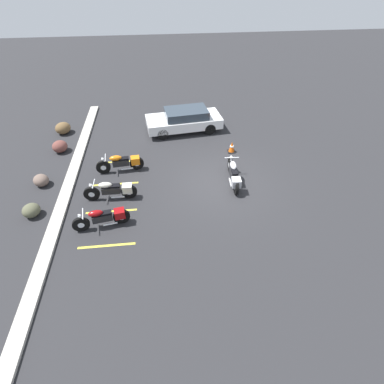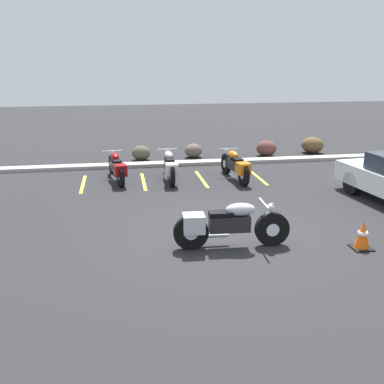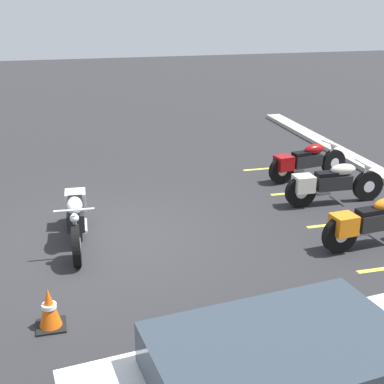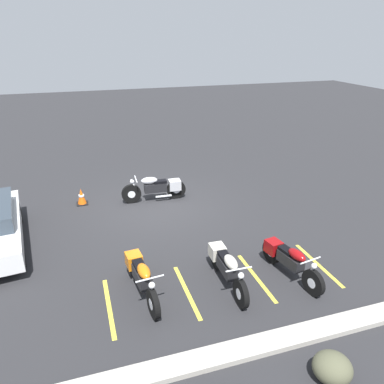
% 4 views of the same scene
% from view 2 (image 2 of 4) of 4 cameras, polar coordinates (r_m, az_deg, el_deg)
% --- Properties ---
extents(ground, '(60.00, 60.00, 0.00)m').
position_cam_2_polar(ground, '(9.71, 4.33, -5.76)').
color(ground, '#262628').
extents(motorcycle_silver_featured, '(2.37, 0.67, 0.93)m').
position_cam_2_polar(motorcycle_silver_featured, '(9.03, 4.35, -4.12)').
color(motorcycle_silver_featured, black).
rests_on(motorcycle_silver_featured, ground).
extents(parked_bike_0, '(0.74, 2.17, 0.86)m').
position_cam_2_polar(parked_bike_0, '(14.13, -9.55, 3.11)').
color(parked_bike_0, black).
rests_on(parked_bike_0, ground).
extents(parked_bike_1, '(0.63, 2.26, 0.89)m').
position_cam_2_polar(parked_bike_1, '(14.03, -2.86, 3.29)').
color(parked_bike_1, black).
rests_on(parked_bike_1, ground).
extents(parked_bike_2, '(0.66, 2.27, 0.89)m').
position_cam_2_polar(parked_bike_2, '(14.16, 5.58, 3.36)').
color(parked_bike_2, black).
rests_on(parked_bike_2, ground).
extents(concrete_curb, '(18.00, 0.50, 0.12)m').
position_cam_2_polar(concrete_curb, '(16.30, -1.48, 3.67)').
color(concrete_curb, '#A8A399').
rests_on(concrete_curb, ground).
extents(landscape_rock_0, '(0.97, 0.97, 0.54)m').
position_cam_2_polar(landscape_rock_0, '(17.53, 0.19, 5.28)').
color(landscape_rock_0, brown).
rests_on(landscape_rock_0, ground).
extents(landscape_rock_1, '(1.19, 1.17, 0.65)m').
position_cam_2_polar(landscape_rock_1, '(19.03, 15.04, 5.79)').
color(landscape_rock_1, brown).
rests_on(landscape_rock_1, ground).
extents(landscape_rock_2, '(0.97, 0.97, 0.55)m').
position_cam_2_polar(landscape_rock_2, '(17.15, -6.48, 4.95)').
color(landscape_rock_2, '#50513C').
rests_on(landscape_rock_2, ground).
extents(landscape_rock_3, '(1.06, 1.04, 0.62)m').
position_cam_2_polar(landscape_rock_3, '(18.03, 9.42, 5.51)').
color(landscape_rock_3, brown).
rests_on(landscape_rock_3, ground).
extents(traffic_cone, '(0.40, 0.40, 0.60)m').
position_cam_2_polar(traffic_cone, '(9.66, 20.84, -5.18)').
color(traffic_cone, black).
rests_on(traffic_cone, ground).
extents(stall_line_0, '(0.10, 2.10, 0.00)m').
position_cam_2_polar(stall_line_0, '(14.16, -13.67, 0.99)').
color(stall_line_0, gold).
rests_on(stall_line_0, ground).
extents(stall_line_1, '(0.10, 2.10, 0.00)m').
position_cam_2_polar(stall_line_1, '(14.13, -6.17, 1.34)').
color(stall_line_1, gold).
rests_on(stall_line_1, ground).
extents(stall_line_2, '(0.10, 2.10, 0.00)m').
position_cam_2_polar(stall_line_2, '(14.35, 1.23, 1.66)').
color(stall_line_2, gold).
rests_on(stall_line_2, ground).
extents(stall_line_3, '(0.10, 2.10, 0.00)m').
position_cam_2_polar(stall_line_3, '(14.79, 8.31, 1.95)').
color(stall_line_3, gold).
rests_on(stall_line_3, ground).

